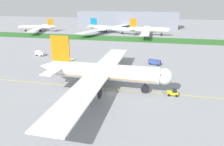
# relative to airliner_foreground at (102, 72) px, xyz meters

# --- Properties ---
(ground_plane) EXTENTS (600.00, 600.00, 0.00)m
(ground_plane) POSITION_rel_airliner_foreground_xyz_m (3.68, -3.41, -6.51)
(ground_plane) COLOR gray
(ground_plane) RESTS_ON ground
(apron_taxi_line) EXTENTS (280.00, 0.36, 0.01)m
(apron_taxi_line) POSITION_rel_airliner_foreground_xyz_m (3.68, 0.33, -6.50)
(apron_taxi_line) COLOR yellow
(apron_taxi_line) RESTS_ON ground
(grass_median_strip) EXTENTS (320.00, 24.00, 0.10)m
(grass_median_strip) POSITION_rel_airliner_foreground_xyz_m (3.68, 104.12, -6.46)
(grass_median_strip) COLOR #2D6628
(grass_median_strip) RESTS_ON ground
(airliner_foreground) EXTENTS (49.90, 77.09, 19.19)m
(airliner_foreground) POSITION_rel_airliner_foreground_xyz_m (0.00, 0.00, 0.00)
(airliner_foreground) COLOR white
(airliner_foreground) RESTS_ON ground
(pushback_tug) EXTENTS (5.44, 2.66, 2.20)m
(pushback_tug) POSITION_rel_airliner_foreground_xyz_m (25.27, -0.44, -5.51)
(pushback_tug) COLOR yellow
(pushback_tug) RESTS_ON ground
(ground_crew_wingwalker_port) EXTENTS (0.33, 0.56, 1.63)m
(ground_crew_wingwalker_port) POSITION_rel_airliner_foreground_xyz_m (6.46, -2.31, -5.52)
(ground_crew_wingwalker_port) COLOR black
(ground_crew_wingwalker_port) RESTS_ON ground
(service_truck_baggage_loader) EXTENTS (5.51, 2.95, 2.99)m
(service_truck_baggage_loader) POSITION_rel_airliner_foreground_xyz_m (-48.16, 38.99, -4.90)
(service_truck_baggage_loader) COLOR white
(service_truck_baggage_loader) RESTS_ON ground
(service_truck_fuel_bowser) EXTENTS (6.60, 4.35, 2.58)m
(service_truck_fuel_bowser) POSITION_rel_airliner_foreground_xyz_m (18.12, 35.03, -5.04)
(service_truck_fuel_bowser) COLOR #33478C
(service_truck_fuel_bowser) RESTS_ON ground
(parked_airliner_far_left) EXTENTS (37.77, 61.01, 12.39)m
(parked_airliner_far_left) POSITION_rel_airliner_foreground_xyz_m (-100.54, 127.56, -2.30)
(parked_airliner_far_left) COLOR white
(parked_airliner_far_left) RESTS_ON ground
(parked_airliner_far_centre) EXTENTS (46.81, 77.93, 13.25)m
(parked_airliner_far_centre) POSITION_rel_airliner_foreground_xyz_m (-29.72, 133.72, -2.01)
(parked_airliner_far_centre) COLOR white
(parked_airliner_far_centre) RESTS_ON ground
(parked_airliner_far_right) EXTENTS (40.36, 62.89, 14.74)m
(parked_airliner_far_right) POSITION_rel_airliner_foreground_xyz_m (9.18, 126.04, -1.51)
(parked_airliner_far_right) COLOR white
(parked_airliner_far_right) RESTS_ON ground
(terminal_building) EXTENTS (113.45, 20.00, 18.00)m
(terminal_building) POSITION_rel_airliner_foreground_xyz_m (-17.25, 179.42, 2.49)
(terminal_building) COLOR gray
(terminal_building) RESTS_ON ground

